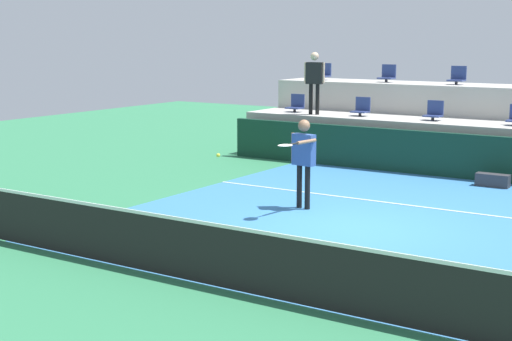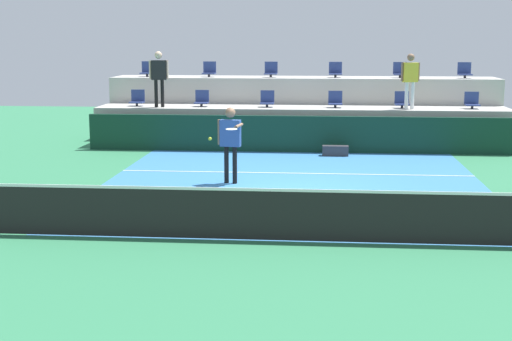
{
  "view_description": "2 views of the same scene",
  "coord_description": "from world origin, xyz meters",
  "px_view_note": "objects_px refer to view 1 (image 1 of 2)",
  "views": [
    {
      "loc": [
        5.97,
        -12.23,
        3.44
      ],
      "look_at": [
        -1.15,
        -1.3,
        1.15
      ],
      "focal_mm": 53.68,
      "sensor_mm": 36.0,
      "label": 1
    },
    {
      "loc": [
        0.65,
        -16.09,
        3.42
      ],
      "look_at": [
        -0.64,
        -1.73,
        0.81
      ],
      "focal_mm": 51.57,
      "sensor_mm": 36.0,
      "label": 2
    }
  ],
  "objects_px": {
    "stadium_chair_upper_mid_left": "(457,77)",
    "spectator_in_white": "(314,77)",
    "stadium_chair_lower_mid_left": "(434,112)",
    "stadium_chair_upper_far_left": "(323,73)",
    "equipment_bag": "(493,180)",
    "stadium_chair_lower_left": "(361,108)",
    "tennis_player": "(303,154)",
    "stadium_chair_lower_far_left": "(296,105)",
    "tennis_ball": "(218,155)",
    "stadium_chair_upper_left": "(388,75)"
  },
  "relations": [
    {
      "from": "stadium_chair_upper_far_left",
      "to": "spectator_in_white",
      "type": "distance_m",
      "value": 2.35
    },
    {
      "from": "stadium_chair_upper_far_left",
      "to": "tennis_ball",
      "type": "distance_m",
      "value": 11.6
    },
    {
      "from": "stadium_chair_lower_mid_left",
      "to": "tennis_player",
      "type": "xyz_separation_m",
      "value": [
        -0.4,
        -6.3,
        -0.34
      ]
    },
    {
      "from": "stadium_chair_lower_left",
      "to": "tennis_player",
      "type": "bearing_deg",
      "value": -74.84
    },
    {
      "from": "stadium_chair_upper_far_left",
      "to": "stadium_chair_upper_left",
      "type": "bearing_deg",
      "value": 0.0
    },
    {
      "from": "stadium_chair_upper_mid_left",
      "to": "spectator_in_white",
      "type": "distance_m",
      "value": 4.04
    },
    {
      "from": "stadium_chair_lower_far_left",
      "to": "stadium_chair_upper_mid_left",
      "type": "bearing_deg",
      "value": 23.18
    },
    {
      "from": "tennis_player",
      "to": "stadium_chair_lower_left",
      "type": "bearing_deg",
      "value": 105.16
    },
    {
      "from": "stadium_chair_lower_left",
      "to": "tennis_player",
      "type": "height_order",
      "value": "tennis_player"
    },
    {
      "from": "stadium_chair_lower_mid_left",
      "to": "stadium_chair_upper_mid_left",
      "type": "distance_m",
      "value": 1.99
    },
    {
      "from": "stadium_chair_upper_left",
      "to": "stadium_chair_upper_mid_left",
      "type": "distance_m",
      "value": 2.12
    },
    {
      "from": "equipment_bag",
      "to": "stadium_chair_lower_mid_left",
      "type": "bearing_deg",
      "value": 138.98
    },
    {
      "from": "stadium_chair_upper_far_left",
      "to": "tennis_player",
      "type": "bearing_deg",
      "value": -64.38
    },
    {
      "from": "stadium_chair_lower_left",
      "to": "equipment_bag",
      "type": "relative_size",
      "value": 0.68
    },
    {
      "from": "stadium_chair_upper_mid_left",
      "to": "tennis_ball",
      "type": "bearing_deg",
      "value": -92.31
    },
    {
      "from": "tennis_ball",
      "to": "stadium_chair_lower_mid_left",
      "type": "bearing_deg",
      "value": 87.18
    },
    {
      "from": "tennis_player",
      "to": "equipment_bag",
      "type": "distance_m",
      "value": 5.2
    },
    {
      "from": "stadium_chair_upper_far_left",
      "to": "equipment_bag",
      "type": "height_order",
      "value": "stadium_chair_upper_far_left"
    },
    {
      "from": "stadium_chair_upper_far_left",
      "to": "spectator_in_white",
      "type": "height_order",
      "value": "spectator_in_white"
    },
    {
      "from": "stadium_chair_lower_far_left",
      "to": "stadium_chair_lower_left",
      "type": "relative_size",
      "value": 1.0
    },
    {
      "from": "stadium_chair_lower_far_left",
      "to": "stadium_chair_lower_mid_left",
      "type": "xyz_separation_m",
      "value": [
        4.21,
        0.0,
        0.0
      ]
    },
    {
      "from": "stadium_chair_upper_left",
      "to": "equipment_bag",
      "type": "height_order",
      "value": "stadium_chair_upper_left"
    },
    {
      "from": "stadium_chair_lower_left",
      "to": "spectator_in_white",
      "type": "bearing_deg",
      "value": -163.51
    },
    {
      "from": "spectator_in_white",
      "to": "stadium_chair_lower_mid_left",
      "type": "bearing_deg",
      "value": 6.43
    },
    {
      "from": "tennis_ball",
      "to": "stadium_chair_upper_far_left",
      "type": "bearing_deg",
      "value": 109.35
    },
    {
      "from": "stadium_chair_upper_far_left",
      "to": "stadium_chair_upper_mid_left",
      "type": "relative_size",
      "value": 1.0
    },
    {
      "from": "stadium_chair_lower_left",
      "to": "stadium_chair_upper_mid_left",
      "type": "bearing_deg",
      "value": 40.64
    },
    {
      "from": "tennis_player",
      "to": "stadium_chair_lower_far_left",
      "type": "bearing_deg",
      "value": 121.19
    },
    {
      "from": "stadium_chair_lower_mid_left",
      "to": "spectator_in_white",
      "type": "height_order",
      "value": "spectator_in_white"
    },
    {
      "from": "stadium_chair_lower_far_left",
      "to": "stadium_chair_lower_left",
      "type": "height_order",
      "value": "same"
    },
    {
      "from": "stadium_chair_upper_left",
      "to": "spectator_in_white",
      "type": "relative_size",
      "value": 0.3
    },
    {
      "from": "stadium_chair_upper_left",
      "to": "tennis_ball",
      "type": "relative_size",
      "value": 7.65
    },
    {
      "from": "stadium_chair_upper_mid_left",
      "to": "stadium_chair_lower_left",
      "type": "bearing_deg",
      "value": -139.36
    },
    {
      "from": "tennis_ball",
      "to": "stadium_chair_upper_left",
      "type": "bearing_deg",
      "value": 98.74
    },
    {
      "from": "tennis_player",
      "to": "spectator_in_white",
      "type": "distance_m",
      "value": 6.74
    },
    {
      "from": "stadium_chair_lower_far_left",
      "to": "stadium_chair_upper_mid_left",
      "type": "relative_size",
      "value": 1.0
    },
    {
      "from": "stadium_chair_lower_mid_left",
      "to": "tennis_ball",
      "type": "distance_m",
      "value": 9.13
    },
    {
      "from": "tennis_ball",
      "to": "equipment_bag",
      "type": "distance_m",
      "value": 7.81
    },
    {
      "from": "spectator_in_white",
      "to": "tennis_player",
      "type": "bearing_deg",
      "value": -63.08
    },
    {
      "from": "stadium_chair_lower_left",
      "to": "stadium_chair_upper_far_left",
      "type": "height_order",
      "value": "stadium_chair_upper_far_left"
    },
    {
      "from": "stadium_chair_lower_left",
      "to": "stadium_chair_upper_far_left",
      "type": "distance_m",
      "value": 2.95
    },
    {
      "from": "stadium_chair_upper_left",
      "to": "equipment_bag",
      "type": "relative_size",
      "value": 0.68
    },
    {
      "from": "spectator_in_white",
      "to": "equipment_bag",
      "type": "height_order",
      "value": "spectator_in_white"
    },
    {
      "from": "stadium_chair_upper_left",
      "to": "stadium_chair_lower_mid_left",
      "type": "bearing_deg",
      "value": -40.21
    },
    {
      "from": "stadium_chair_lower_mid_left",
      "to": "stadium_chair_upper_mid_left",
      "type": "height_order",
      "value": "stadium_chair_upper_mid_left"
    },
    {
      "from": "stadium_chair_lower_left",
      "to": "stadium_chair_lower_mid_left",
      "type": "relative_size",
      "value": 1.0
    },
    {
      "from": "stadium_chair_lower_mid_left",
      "to": "tennis_player",
      "type": "relative_size",
      "value": 0.29
    },
    {
      "from": "stadium_chair_lower_left",
      "to": "stadium_chair_lower_mid_left",
      "type": "xyz_separation_m",
      "value": [
        2.11,
        0.0,
        0.0
      ]
    },
    {
      "from": "stadium_chair_lower_far_left",
      "to": "stadium_chair_lower_mid_left",
      "type": "bearing_deg",
      "value": 0.0
    },
    {
      "from": "stadium_chair_lower_far_left",
      "to": "stadium_chair_upper_left",
      "type": "height_order",
      "value": "stadium_chair_upper_left"
    }
  ]
}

